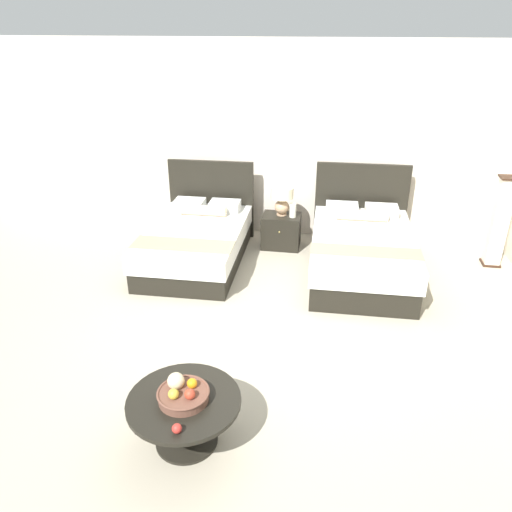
{
  "coord_description": "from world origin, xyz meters",
  "views": [
    {
      "loc": [
        0.74,
        -4.4,
        3.06
      ],
      "look_at": [
        -0.09,
        0.47,
        0.7
      ],
      "focal_mm": 34.72,
      "sensor_mm": 36.0,
      "label": 1
    }
  ],
  "objects_px": {
    "table_lamp": "(282,198)",
    "floor_lamp_corner": "(499,222)",
    "bed_near_window": "(197,240)",
    "bed_near_corner": "(361,250)",
    "nightstand": "(281,231)",
    "coffee_table": "(185,411)",
    "fruit_bowl": "(183,393)",
    "loose_apple": "(177,429)",
    "vase": "(293,210)"
  },
  "relations": [
    {
      "from": "bed_near_window",
      "to": "table_lamp",
      "type": "distance_m",
      "value": 1.36
    },
    {
      "from": "bed_near_window",
      "to": "bed_near_corner",
      "type": "height_order",
      "value": "bed_near_corner"
    },
    {
      "from": "bed_near_window",
      "to": "coffee_table",
      "type": "height_order",
      "value": "bed_near_window"
    },
    {
      "from": "bed_near_window",
      "to": "loose_apple",
      "type": "relative_size",
      "value": 28.75
    },
    {
      "from": "bed_near_window",
      "to": "coffee_table",
      "type": "relative_size",
      "value": 2.35
    },
    {
      "from": "table_lamp",
      "to": "floor_lamp_corner",
      "type": "bearing_deg",
      "value": -2.36
    },
    {
      "from": "coffee_table",
      "to": "table_lamp",
      "type": "bearing_deg",
      "value": 85.97
    },
    {
      "from": "vase",
      "to": "floor_lamp_corner",
      "type": "distance_m",
      "value": 2.77
    },
    {
      "from": "coffee_table",
      "to": "floor_lamp_corner",
      "type": "distance_m",
      "value": 4.98
    },
    {
      "from": "table_lamp",
      "to": "loose_apple",
      "type": "bearing_deg",
      "value": -92.98
    },
    {
      "from": "bed_near_corner",
      "to": "nightstand",
      "type": "distance_m",
      "value": 1.32
    },
    {
      "from": "fruit_bowl",
      "to": "coffee_table",
      "type": "bearing_deg",
      "value": -5.99
    },
    {
      "from": "coffee_table",
      "to": "bed_near_window",
      "type": "bearing_deg",
      "value": 104.17
    },
    {
      "from": "bed_near_window",
      "to": "coffee_table",
      "type": "distance_m",
      "value": 3.34
    },
    {
      "from": "table_lamp",
      "to": "floor_lamp_corner",
      "type": "xyz_separation_m",
      "value": [
        2.94,
        -0.12,
        -0.13
      ]
    },
    {
      "from": "vase",
      "to": "fruit_bowl",
      "type": "bearing_deg",
      "value": -96.61
    },
    {
      "from": "bed_near_window",
      "to": "fruit_bowl",
      "type": "height_order",
      "value": "bed_near_window"
    },
    {
      "from": "table_lamp",
      "to": "floor_lamp_corner",
      "type": "distance_m",
      "value": 2.94
    },
    {
      "from": "bed_near_window",
      "to": "vase",
      "type": "distance_m",
      "value": 1.43
    },
    {
      "from": "coffee_table",
      "to": "fruit_bowl",
      "type": "xyz_separation_m",
      "value": [
        -0.0,
        0.0,
        0.18
      ]
    },
    {
      "from": "vase",
      "to": "fruit_bowl",
      "type": "height_order",
      "value": "vase"
    },
    {
      "from": "bed_near_window",
      "to": "bed_near_corner",
      "type": "bearing_deg",
      "value": -0.11
    },
    {
      "from": "table_lamp",
      "to": "nightstand",
      "type": "bearing_deg",
      "value": -90.0
    },
    {
      "from": "nightstand",
      "to": "loose_apple",
      "type": "relative_size",
      "value": 7.64
    },
    {
      "from": "bed_near_corner",
      "to": "floor_lamp_corner",
      "type": "relative_size",
      "value": 1.71
    },
    {
      "from": "nightstand",
      "to": "table_lamp",
      "type": "xyz_separation_m",
      "value": [
        0.0,
        0.02,
        0.51
      ]
    },
    {
      "from": "floor_lamp_corner",
      "to": "coffee_table",
      "type": "bearing_deg",
      "value": -130.29
    },
    {
      "from": "fruit_bowl",
      "to": "table_lamp",
      "type": "bearing_deg",
      "value": 85.9
    },
    {
      "from": "vase",
      "to": "coffee_table",
      "type": "relative_size",
      "value": 0.23
    },
    {
      "from": "fruit_bowl",
      "to": "loose_apple",
      "type": "relative_size",
      "value": 5.61
    },
    {
      "from": "table_lamp",
      "to": "loose_apple",
      "type": "distance_m",
      "value": 4.26
    },
    {
      "from": "bed_near_corner",
      "to": "vase",
      "type": "height_order",
      "value": "bed_near_corner"
    },
    {
      "from": "floor_lamp_corner",
      "to": "fruit_bowl",
      "type": "bearing_deg",
      "value": -130.34
    },
    {
      "from": "nightstand",
      "to": "vase",
      "type": "bearing_deg",
      "value": -13.54
    },
    {
      "from": "table_lamp",
      "to": "coffee_table",
      "type": "height_order",
      "value": "table_lamp"
    },
    {
      "from": "coffee_table",
      "to": "floor_lamp_corner",
      "type": "relative_size",
      "value": 0.71
    },
    {
      "from": "bed_near_window",
      "to": "nightstand",
      "type": "distance_m",
      "value": 1.27
    },
    {
      "from": "fruit_bowl",
      "to": "nightstand",
      "type": "bearing_deg",
      "value": 85.88
    },
    {
      "from": "loose_apple",
      "to": "floor_lamp_corner",
      "type": "distance_m",
      "value": 5.19
    },
    {
      "from": "coffee_table",
      "to": "fruit_bowl",
      "type": "distance_m",
      "value": 0.18
    },
    {
      "from": "coffee_table",
      "to": "floor_lamp_corner",
      "type": "xyz_separation_m",
      "value": [
        3.21,
        3.79,
        0.31
      ]
    },
    {
      "from": "nightstand",
      "to": "vase",
      "type": "relative_size",
      "value": 2.71
    },
    {
      "from": "bed_near_corner",
      "to": "table_lamp",
      "type": "bearing_deg",
      "value": 149.54
    },
    {
      "from": "bed_near_window",
      "to": "floor_lamp_corner",
      "type": "xyz_separation_m",
      "value": [
        4.03,
        0.55,
        0.33
      ]
    },
    {
      "from": "nightstand",
      "to": "floor_lamp_corner",
      "type": "height_order",
      "value": "floor_lamp_corner"
    },
    {
      "from": "fruit_bowl",
      "to": "floor_lamp_corner",
      "type": "xyz_separation_m",
      "value": [
        3.22,
        3.79,
        0.13
      ]
    },
    {
      "from": "bed_near_window",
      "to": "coffee_table",
      "type": "xyz_separation_m",
      "value": [
        0.82,
        -3.24,
        0.02
      ]
    },
    {
      "from": "fruit_bowl",
      "to": "floor_lamp_corner",
      "type": "distance_m",
      "value": 4.97
    },
    {
      "from": "table_lamp",
      "to": "vase",
      "type": "relative_size",
      "value": 2.05
    },
    {
      "from": "bed_near_corner",
      "to": "fruit_bowl",
      "type": "relative_size",
      "value": 5.27
    }
  ]
}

